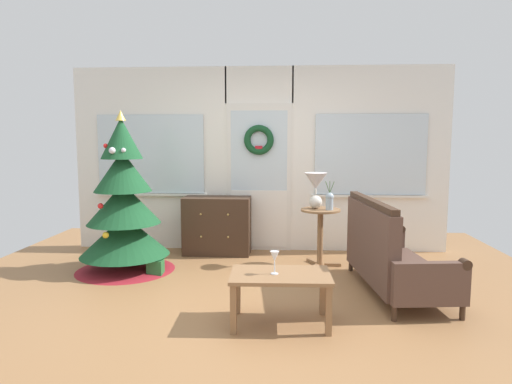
{
  "coord_description": "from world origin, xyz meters",
  "views": [
    {
      "loc": [
        0.34,
        -4.16,
        1.56
      ],
      "look_at": [
        0.05,
        0.55,
        1.0
      ],
      "focal_mm": 31.35,
      "sensor_mm": 36.0,
      "label": 1
    }
  ],
  "objects_px": {
    "christmas_tree": "(124,212)",
    "flower_vase": "(330,200)",
    "side_table": "(320,226)",
    "table_lamp": "(316,185)",
    "wine_glass": "(275,257)",
    "settee_sofa": "(388,256)",
    "gift_box": "(156,267)",
    "coffee_table": "(280,281)",
    "dresser_cabinet": "(217,225)"
  },
  "relations": [
    {
      "from": "christmas_tree",
      "to": "coffee_table",
      "type": "bearing_deg",
      "value": -37.96
    },
    {
      "from": "table_lamp",
      "to": "gift_box",
      "type": "bearing_deg",
      "value": -164.66
    },
    {
      "from": "christmas_tree",
      "to": "dresser_cabinet",
      "type": "bearing_deg",
      "value": 40.72
    },
    {
      "from": "side_table",
      "to": "coffee_table",
      "type": "relative_size",
      "value": 0.84
    },
    {
      "from": "christmas_tree",
      "to": "coffee_table",
      "type": "xyz_separation_m",
      "value": [
        1.86,
        -1.45,
        -0.34
      ]
    },
    {
      "from": "table_lamp",
      "to": "side_table",
      "type": "bearing_deg",
      "value": -33.69
    },
    {
      "from": "dresser_cabinet",
      "to": "wine_glass",
      "type": "bearing_deg",
      "value": -70.29
    },
    {
      "from": "side_table",
      "to": "table_lamp",
      "type": "distance_m",
      "value": 0.5
    },
    {
      "from": "settee_sofa",
      "to": "wine_glass",
      "type": "distance_m",
      "value": 1.46
    },
    {
      "from": "side_table",
      "to": "table_lamp",
      "type": "xyz_separation_m",
      "value": [
        -0.06,
        0.04,
        0.49
      ]
    },
    {
      "from": "side_table",
      "to": "gift_box",
      "type": "relative_size",
      "value": 4.1
    },
    {
      "from": "gift_box",
      "to": "settee_sofa",
      "type": "bearing_deg",
      "value": -9.48
    },
    {
      "from": "table_lamp",
      "to": "wine_glass",
      "type": "height_order",
      "value": "table_lamp"
    },
    {
      "from": "settee_sofa",
      "to": "gift_box",
      "type": "xyz_separation_m",
      "value": [
        -2.54,
        0.42,
        -0.29
      ]
    },
    {
      "from": "side_table",
      "to": "coffee_table",
      "type": "height_order",
      "value": "side_table"
    },
    {
      "from": "gift_box",
      "to": "dresser_cabinet",
      "type": "bearing_deg",
      "value": 60.37
    },
    {
      "from": "dresser_cabinet",
      "to": "side_table",
      "type": "relative_size",
      "value": 1.27
    },
    {
      "from": "settee_sofa",
      "to": "side_table",
      "type": "bearing_deg",
      "value": 124.62
    },
    {
      "from": "flower_vase",
      "to": "wine_glass",
      "type": "relative_size",
      "value": 1.79
    },
    {
      "from": "settee_sofa",
      "to": "side_table",
      "type": "relative_size",
      "value": 2.34
    },
    {
      "from": "settee_sofa",
      "to": "coffee_table",
      "type": "bearing_deg",
      "value": -141.58
    },
    {
      "from": "table_lamp",
      "to": "flower_vase",
      "type": "relative_size",
      "value": 1.26
    },
    {
      "from": "coffee_table",
      "to": "settee_sofa",
      "type": "bearing_deg",
      "value": 38.42
    },
    {
      "from": "christmas_tree",
      "to": "dresser_cabinet",
      "type": "height_order",
      "value": "christmas_tree"
    },
    {
      "from": "coffee_table",
      "to": "dresser_cabinet",
      "type": "bearing_deg",
      "value": 110.94
    },
    {
      "from": "dresser_cabinet",
      "to": "flower_vase",
      "type": "relative_size",
      "value": 2.59
    },
    {
      "from": "coffee_table",
      "to": "gift_box",
      "type": "height_order",
      "value": "coffee_table"
    },
    {
      "from": "side_table",
      "to": "flower_vase",
      "type": "bearing_deg",
      "value": -30.96
    },
    {
      "from": "table_lamp",
      "to": "wine_glass",
      "type": "relative_size",
      "value": 2.26
    },
    {
      "from": "side_table",
      "to": "flower_vase",
      "type": "xyz_separation_m",
      "value": [
        0.1,
        -0.06,
        0.32
      ]
    },
    {
      "from": "dresser_cabinet",
      "to": "flower_vase",
      "type": "bearing_deg",
      "value": -22.24
    },
    {
      "from": "christmas_tree",
      "to": "gift_box",
      "type": "distance_m",
      "value": 0.76
    },
    {
      "from": "settee_sofa",
      "to": "wine_glass",
      "type": "xyz_separation_m",
      "value": [
        -1.14,
        -0.88,
        0.2
      ]
    },
    {
      "from": "dresser_cabinet",
      "to": "settee_sofa",
      "type": "distance_m",
      "value": 2.44
    },
    {
      "from": "dresser_cabinet",
      "to": "table_lamp",
      "type": "xyz_separation_m",
      "value": [
        1.29,
        -0.49,
        0.61
      ]
    },
    {
      "from": "coffee_table",
      "to": "gift_box",
      "type": "relative_size",
      "value": 4.91
    },
    {
      "from": "wine_glass",
      "to": "gift_box",
      "type": "bearing_deg",
      "value": 136.95
    },
    {
      "from": "side_table",
      "to": "table_lamp",
      "type": "relative_size",
      "value": 1.62
    },
    {
      "from": "christmas_tree",
      "to": "wine_glass",
      "type": "height_order",
      "value": "christmas_tree"
    },
    {
      "from": "settee_sofa",
      "to": "table_lamp",
      "type": "relative_size",
      "value": 3.79
    },
    {
      "from": "christmas_tree",
      "to": "flower_vase",
      "type": "relative_size",
      "value": 5.4
    },
    {
      "from": "wine_glass",
      "to": "side_table",
      "type": "bearing_deg",
      "value": 73.6
    },
    {
      "from": "side_table",
      "to": "wine_glass",
      "type": "height_order",
      "value": "side_table"
    },
    {
      "from": "gift_box",
      "to": "side_table",
      "type": "bearing_deg",
      "value": 13.76
    },
    {
      "from": "settee_sofa",
      "to": "christmas_tree",
      "type": "bearing_deg",
      "value": 168.79
    },
    {
      "from": "christmas_tree",
      "to": "dresser_cabinet",
      "type": "distance_m",
      "value": 1.33
    },
    {
      "from": "christmas_tree",
      "to": "side_table",
      "type": "xyz_separation_m",
      "value": [
        2.34,
        0.31,
        -0.2
      ]
    },
    {
      "from": "dresser_cabinet",
      "to": "coffee_table",
      "type": "relative_size",
      "value": 1.06
    },
    {
      "from": "dresser_cabinet",
      "to": "christmas_tree",
      "type": "bearing_deg",
      "value": -139.28
    },
    {
      "from": "table_lamp",
      "to": "wine_glass",
      "type": "bearing_deg",
      "value": -104.3
    }
  ]
}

